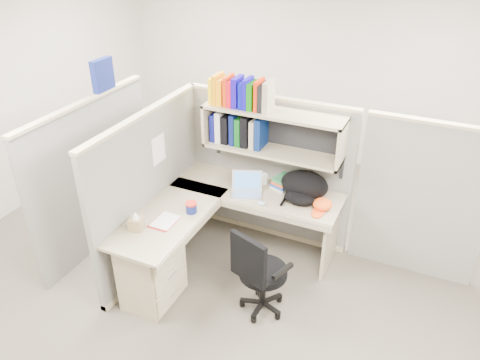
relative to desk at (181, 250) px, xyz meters
The scene contains 14 objects.
ground 0.66m from the desk, 35.01° to the left, with size 6.00×6.00×0.00m, color #3B362E.
room_shell 1.28m from the desk, 35.01° to the left, with size 6.00×6.00×6.00m.
cubicle 0.88m from the desk, 86.86° to the left, with size 3.79×1.84×1.95m.
desk is the anchor object (origin of this frame).
laptop 0.90m from the desk, 64.46° to the left, with size 0.31×0.31×0.22m, color silver, non-canonical shape.
backpack 1.31m from the desk, 44.42° to the left, with size 0.47×0.37×0.28m, color black, non-canonical shape.
orange_cap 1.41m from the desk, 35.57° to the left, with size 0.19×0.21×0.10m, color #EE4F14, non-canonical shape.
snack_canister 0.41m from the desk, 88.79° to the left, with size 0.11×0.11×0.11m.
tissue_box 0.54m from the desk, 144.16° to the right, with size 0.12×0.12×0.18m, color #9C8258, non-canonical shape.
mouse 0.89m from the desk, 48.02° to the left, with size 0.09×0.06×0.03m, color #97B9D7.
paper_cup 1.15m from the desk, 67.43° to the left, with size 0.07×0.07×0.11m, color white.
book_stack 1.25m from the desk, 58.54° to the left, with size 0.18×0.24×0.12m, color gray, non-canonical shape.
loose_paper 0.33m from the desk, behind, with size 0.19×0.26×0.00m, color white, non-canonical shape.
task_chair 0.82m from the desk, ahead, with size 0.52×0.48×0.91m.
Camera 1 is at (1.55, -3.23, 3.19)m, focal length 35.00 mm.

